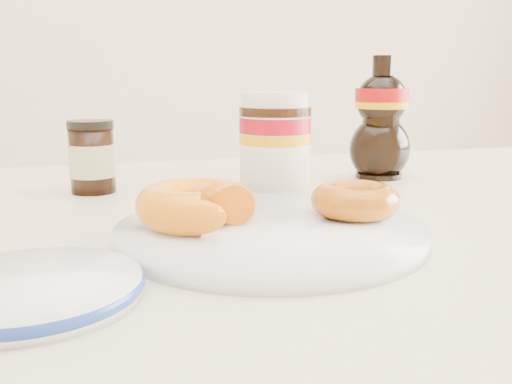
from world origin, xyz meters
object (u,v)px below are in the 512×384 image
object	(u,v)px
donut_whole	(355,200)
nutella_jar	(275,139)
dining_table	(304,289)
dark_jar	(92,158)
blue_rim_saucer	(32,289)
plate	(271,231)
syrup_bottle	(381,118)
donut_bitten	(196,205)

from	to	relation	value
donut_whole	nutella_jar	distance (m)	0.20
dining_table	nutella_jar	world-z (taller)	nutella_jar
donut_whole	dark_jar	world-z (taller)	dark_jar
dark_jar	blue_rim_saucer	bearing A→B (deg)	-96.71
plate	donut_whole	size ratio (longest dim) A/B	3.30
dining_table	syrup_bottle	xyz separation A→B (m)	(0.19, 0.19, 0.17)
donut_bitten	blue_rim_saucer	xyz separation A→B (m)	(-0.13, -0.11, -0.03)
donut_bitten	nutella_jar	xyz separation A→B (m)	(0.14, 0.19, 0.04)
dining_table	donut_whole	size ratio (longest dim) A/B	16.03
nutella_jar	donut_whole	bearing A→B (deg)	-83.67
donut_bitten	donut_whole	distance (m)	0.16
syrup_bottle	blue_rim_saucer	bearing A→B (deg)	-141.29
donut_bitten	nutella_jar	distance (m)	0.23
donut_whole	dark_jar	xyz separation A→B (m)	(-0.25, 0.26, 0.02)
plate	blue_rim_saucer	world-z (taller)	same
nutella_jar	syrup_bottle	xyz separation A→B (m)	(0.18, 0.07, 0.02)
plate	dark_jar	size ratio (longest dim) A/B	3.08
donut_whole	dark_jar	bearing A→B (deg)	133.43
dining_table	donut_bitten	bearing A→B (deg)	-156.39
dining_table	blue_rim_saucer	xyz separation A→B (m)	(-0.26, -0.17, 0.09)
plate	blue_rim_saucer	bearing A→B (deg)	-154.21
dining_table	plate	distance (m)	0.13
syrup_bottle	donut_whole	bearing A→B (deg)	-122.45
donut_bitten	syrup_bottle	world-z (taller)	syrup_bottle
syrup_bottle	blue_rim_saucer	world-z (taller)	syrup_bottle
dining_table	nutella_jar	size ratio (longest dim) A/B	10.81
syrup_bottle	dark_jar	size ratio (longest dim) A/B	1.90
donut_bitten	blue_rim_saucer	distance (m)	0.18
donut_whole	nutella_jar	size ratio (longest dim) A/B	0.67
syrup_bottle	blue_rim_saucer	size ratio (longest dim) A/B	1.18
blue_rim_saucer	nutella_jar	bearing A→B (deg)	47.93
donut_bitten	donut_whole	xyz separation A→B (m)	(0.16, -0.00, -0.00)
nutella_jar	dark_jar	world-z (taller)	nutella_jar
dining_table	donut_whole	distance (m)	0.13
dark_jar	blue_rim_saucer	world-z (taller)	dark_jar
dining_table	donut_bitten	world-z (taller)	donut_bitten
blue_rim_saucer	dark_jar	bearing A→B (deg)	83.29
donut_whole	syrup_bottle	xyz separation A→B (m)	(0.16, 0.26, 0.06)
dining_table	syrup_bottle	world-z (taller)	syrup_bottle
syrup_bottle	dining_table	bearing A→B (deg)	-134.43
dark_jar	dining_table	bearing A→B (deg)	-42.27
nutella_jar	blue_rim_saucer	size ratio (longest dim) A/B	0.86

